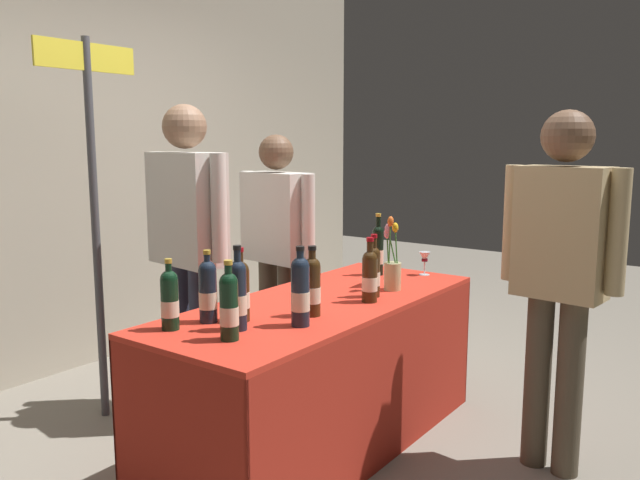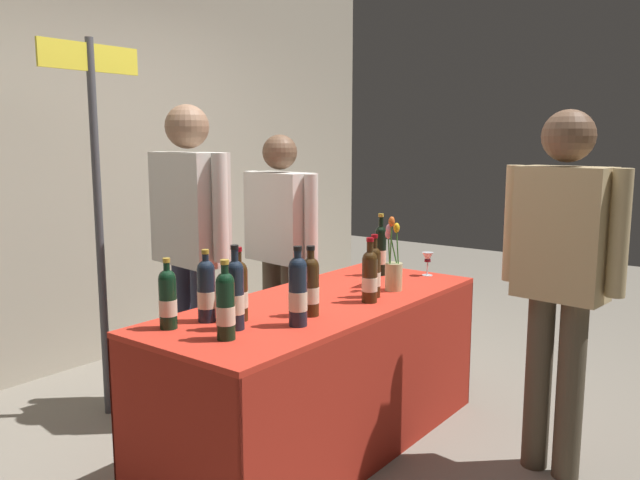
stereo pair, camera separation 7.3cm
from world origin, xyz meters
name	(u,v)px [view 1 (the left image)]	position (x,y,z in m)	size (l,w,h in m)	color
ground_plane	(320,444)	(0.00, 0.00, 0.00)	(12.00, 12.00, 0.00)	gray
back_partition	(68,140)	(0.00, 2.05, 1.52)	(6.28, 0.12, 3.05)	#B2A893
tasting_table	(320,345)	(0.00, 0.00, 0.52)	(1.88, 0.75, 0.75)	red
featured_wine_bottle	(300,291)	(-0.39, -0.18, 0.90)	(0.08, 0.08, 0.34)	#192333
display_bottle_0	(170,299)	(-0.75, 0.22, 0.88)	(0.07, 0.07, 0.30)	black
display_bottle_1	(374,271)	(0.23, -0.17, 0.88)	(0.07, 0.07, 0.32)	#38230F
display_bottle_2	(238,294)	(-0.59, -0.01, 0.90)	(0.07, 0.07, 0.35)	#192333
display_bottle_3	(378,249)	(0.69, 0.09, 0.90)	(0.07, 0.07, 0.36)	black
display_bottle_4	(208,291)	(-0.58, 0.17, 0.89)	(0.08, 0.08, 0.31)	#192333
display_bottle_5	(240,290)	(-0.48, 0.07, 0.88)	(0.08, 0.08, 0.32)	#38230F
display_bottle_6	(370,275)	(0.12, -0.21, 0.88)	(0.08, 0.08, 0.32)	#38230F
display_bottle_7	(312,285)	(-0.24, -0.13, 0.88)	(0.08, 0.08, 0.32)	#38230F
display_bottle_8	(229,305)	(-0.71, -0.08, 0.89)	(0.08, 0.08, 0.32)	black
wine_glass_near_vendor	(425,258)	(0.85, -0.13, 0.85)	(0.07, 0.07, 0.14)	silver
flower_vase	(392,268)	(0.41, -0.17, 0.86)	(0.09, 0.09, 0.39)	tan
brochure_stand	(370,271)	(0.43, -0.02, 0.82)	(0.13, 0.01, 0.15)	silver
vendor_presenter	(277,236)	(0.56, 0.74, 0.93)	(0.27, 0.62, 1.56)	#4C4233
vendor_assistant	(188,230)	(-0.10, 0.81, 1.04)	(0.27, 0.64, 1.71)	#2D3347
taster_foreground_right	(560,261)	(0.44, -1.00, 0.99)	(0.25, 0.55, 1.65)	#4C4233
booth_signpost	(94,191)	(-0.42, 1.18, 1.26)	(0.58, 0.04, 2.05)	#47474C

